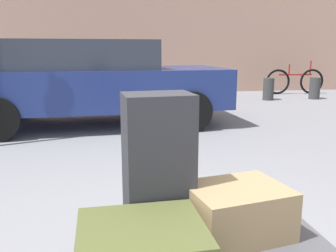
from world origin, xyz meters
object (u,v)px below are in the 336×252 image
object	(u,v)px
parked_car	(93,81)
bicycle_leaning	(295,81)
suitcase_charcoal_rear_right	(158,163)
bollard_kerb_mid	(268,89)
suitcase_tan_stacked_top	(237,211)
bollard_kerb_near	(219,90)
suitcase_olive_front_left	(142,250)
bollard_kerb_far	(315,88)

from	to	relation	value
parked_car	bicycle_leaning	xyz separation A→B (m)	(5.60, 3.58, -0.39)
suitcase_charcoal_rear_right	bollard_kerb_mid	xyz separation A→B (m)	(3.78, 6.93, -0.42)
suitcase_tan_stacked_top	parked_car	xyz separation A→B (m)	(-0.90, 4.58, 0.29)
suitcase_charcoal_rear_right	parked_car	size ratio (longest dim) A/B	0.16
suitcase_tan_stacked_top	parked_car	distance (m)	4.68
bollard_kerb_near	bollard_kerb_mid	world-z (taller)	same
suitcase_charcoal_rear_right	bollard_kerb_near	bearing A→B (deg)	65.14
suitcase_charcoal_rear_right	parked_car	xyz separation A→B (m)	(-0.51, 4.46, 0.06)
suitcase_olive_front_left	bollard_kerb_far	bearing A→B (deg)	52.70
bollard_kerb_mid	bollard_kerb_far	size ratio (longest dim) A/B	1.00
parked_car	bollard_kerb_far	bearing A→B (deg)	23.96
suitcase_olive_front_left	suitcase_charcoal_rear_right	distance (m)	0.47
parked_car	suitcase_charcoal_rear_right	bearing A→B (deg)	-83.45
suitcase_charcoal_rear_right	bollard_kerb_mid	world-z (taller)	suitcase_charcoal_rear_right
bollard_kerb_near	bollard_kerb_mid	distance (m)	1.32
suitcase_tan_stacked_top	suitcase_charcoal_rear_right	world-z (taller)	suitcase_charcoal_rear_right
bicycle_leaning	bollard_kerb_mid	size ratio (longest dim) A/B	3.14
suitcase_charcoal_rear_right	bollard_kerb_far	world-z (taller)	suitcase_charcoal_rear_right
bollard_kerb_near	bollard_kerb_far	world-z (taller)	same
suitcase_charcoal_rear_right	suitcase_olive_front_left	bearing A→B (deg)	-112.99
suitcase_tan_stacked_top	bollard_kerb_near	xyz separation A→B (m)	(2.08, 7.06, -0.19)
bollard_kerb_near	bollard_kerb_far	distance (m)	2.60
bollard_kerb_mid	bicycle_leaning	bearing A→B (deg)	40.00
suitcase_olive_front_left	bollard_kerb_far	distance (m)	8.97
bollard_kerb_mid	bollard_kerb_far	xyz separation A→B (m)	(1.28, 0.00, 0.00)
suitcase_tan_stacked_top	bollard_kerb_near	world-z (taller)	suitcase_tan_stacked_top
suitcase_olive_front_left	parked_car	size ratio (longest dim) A/B	0.12
suitcase_charcoal_rear_right	bollard_kerb_far	distance (m)	8.59
suitcase_olive_front_left	bicycle_leaning	size ratio (longest dim) A/B	0.30
suitcase_olive_front_left	bollard_kerb_far	xyz separation A→B (m)	(5.18, 7.31, -0.17)
bollard_kerb_near	suitcase_tan_stacked_top	bearing A→B (deg)	-106.39
bollard_kerb_near	suitcase_charcoal_rear_right	bearing A→B (deg)	-109.56
parked_car	bollard_kerb_mid	xyz separation A→B (m)	(4.29, 2.48, -0.48)
parked_car	bollard_kerb_near	distance (m)	3.90
suitcase_olive_front_left	suitcase_tan_stacked_top	world-z (taller)	suitcase_tan_stacked_top
bollard_kerb_far	suitcase_tan_stacked_top	bearing A→B (deg)	-123.52
parked_car	suitcase_olive_front_left	bearing A→B (deg)	-85.39
suitcase_olive_front_left	bollard_kerb_near	size ratio (longest dim) A/B	0.94
bicycle_leaning	parked_car	bearing A→B (deg)	-147.43
suitcase_charcoal_rear_right	parked_car	world-z (taller)	parked_car
parked_car	suitcase_tan_stacked_top	bearing A→B (deg)	-78.90
suitcase_olive_front_left	suitcase_tan_stacked_top	size ratio (longest dim) A/B	1.09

